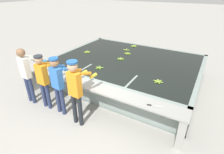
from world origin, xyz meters
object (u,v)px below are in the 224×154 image
at_px(worker_3, 76,87).
at_px(banana_bunch_floating_5, 99,68).
at_px(banana_bunch_floating_0, 87,52).
at_px(worker_1, 43,77).
at_px(banana_bunch_floating_1, 128,53).
at_px(banana_bunch_floating_6, 127,50).
at_px(worker_2, 58,81).
at_px(worker_0, 27,71).
at_px(banana_bunch_floating_3, 134,46).
at_px(banana_bunch_floating_2, 121,59).
at_px(banana_bunch_floating_4, 158,81).
at_px(knife_0, 152,105).

distance_m(worker_3, banana_bunch_floating_5, 1.68).
bearing_deg(worker_3, banana_bunch_floating_0, 122.87).
height_order(worker_1, banana_bunch_floating_5, worker_1).
xyz_separation_m(banana_bunch_floating_1, banana_bunch_floating_6, (-0.23, 0.37, 0.00)).
bearing_deg(worker_1, worker_2, 1.60).
relative_size(worker_0, banana_bunch_floating_3, 6.11).
bearing_deg(banana_bunch_floating_6, worker_0, -111.26).
distance_m(worker_1, banana_bunch_floating_6, 3.66).
bearing_deg(worker_0, banana_bunch_floating_1, 63.23).
height_order(banana_bunch_floating_5, banana_bunch_floating_6, same).
height_order(banana_bunch_floating_2, banana_bunch_floating_5, same).
bearing_deg(banana_bunch_floating_4, banana_bunch_floating_5, -178.17).
height_order(banana_bunch_floating_1, knife_0, banana_bunch_floating_1).
relative_size(banana_bunch_floating_3, banana_bunch_floating_4, 1.00).
relative_size(worker_1, knife_0, 4.65).
height_order(banana_bunch_floating_0, knife_0, banana_bunch_floating_0).
bearing_deg(knife_0, worker_2, -169.80).
bearing_deg(knife_0, worker_0, -171.99).
bearing_deg(banana_bunch_floating_2, banana_bunch_floating_6, 104.43).
bearing_deg(banana_bunch_floating_4, worker_2, -144.29).
bearing_deg(banana_bunch_floating_3, worker_3, -84.57).
bearing_deg(worker_3, worker_0, 179.06).
relative_size(banana_bunch_floating_3, knife_0, 0.81).
height_order(worker_0, banana_bunch_floating_0, worker_0).
height_order(worker_3, banana_bunch_floating_6, worker_3).
xyz_separation_m(banana_bunch_floating_4, knife_0, (0.22, -1.14, -0.01)).
bearing_deg(worker_0, banana_bunch_floating_3, 71.19).
bearing_deg(worker_1, banana_bunch_floating_6, 77.52).
xyz_separation_m(worker_0, banana_bunch_floating_2, (1.67, 2.63, -0.18)).
bearing_deg(banana_bunch_floating_0, banana_bunch_floating_2, 1.16).
bearing_deg(banana_bunch_floating_6, banana_bunch_floating_5, -89.35).
bearing_deg(banana_bunch_floating_0, banana_bunch_floating_3, 52.41).
bearing_deg(banana_bunch_floating_6, banana_bunch_floating_1, -57.60).
bearing_deg(worker_3, knife_0, 17.30).
xyz_separation_m(worker_3, banana_bunch_floating_2, (-0.20, 2.66, -0.22)).
bearing_deg(worker_0, banana_bunch_floating_4, 26.04).
bearing_deg(banana_bunch_floating_5, banana_bunch_floating_2, 77.40).
xyz_separation_m(worker_0, knife_0, (3.58, 0.50, -0.19)).
distance_m(worker_2, banana_bunch_floating_6, 3.57).
bearing_deg(knife_0, banana_bunch_floating_0, 148.48).
xyz_separation_m(worker_1, banana_bunch_floating_6, (0.79, 3.57, -0.12)).
relative_size(worker_1, worker_2, 0.98).
distance_m(banana_bunch_floating_2, banana_bunch_floating_3, 1.66).
bearing_deg(banana_bunch_floating_5, banana_bunch_floating_4, 1.83).
relative_size(banana_bunch_floating_0, banana_bunch_floating_6, 1.01).
relative_size(banana_bunch_floating_3, banana_bunch_floating_5, 1.01).
relative_size(worker_3, banana_bunch_floating_4, 6.23).
bearing_deg(banana_bunch_floating_2, banana_bunch_floating_5, -102.60).
bearing_deg(banana_bunch_floating_6, banana_bunch_floating_0, -140.39).
bearing_deg(banana_bunch_floating_5, banana_bunch_floating_6, 90.65).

